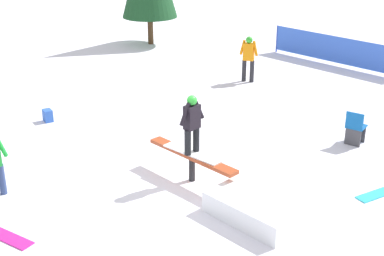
{
  "coord_description": "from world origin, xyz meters",
  "views": [
    {
      "loc": [
        -3.59,
        9.73,
        5.49
      ],
      "look_at": [
        0.0,
        0.0,
        1.24
      ],
      "focal_mm": 50.0,
      "sensor_mm": 36.0,
      "label": 1
    }
  ],
  "objects_px": {
    "loose_snowboard_cyan": "(382,192)",
    "loose_snowboard_magenta": "(5,236)",
    "main_rider_on_rail": "(192,126)",
    "folding_chair": "(355,129)",
    "bystander_orange": "(249,57)",
    "backpack_on_snow": "(48,116)",
    "rail_feature": "(192,158)"
  },
  "relations": [
    {
      "from": "bystander_orange",
      "to": "loose_snowboard_magenta",
      "type": "bearing_deg",
      "value": -98.28
    },
    {
      "from": "rail_feature",
      "to": "folding_chair",
      "type": "xyz_separation_m",
      "value": [
        -3.15,
        -3.26,
        -0.13
      ]
    },
    {
      "from": "loose_snowboard_magenta",
      "to": "folding_chair",
      "type": "bearing_deg",
      "value": 61.17
    },
    {
      "from": "bystander_orange",
      "to": "loose_snowboard_cyan",
      "type": "relative_size",
      "value": 1.23
    },
    {
      "from": "backpack_on_snow",
      "to": "bystander_orange",
      "type": "bearing_deg",
      "value": 89.93
    },
    {
      "from": "loose_snowboard_magenta",
      "to": "main_rider_on_rail",
      "type": "bearing_deg",
      "value": 64.85
    },
    {
      "from": "loose_snowboard_magenta",
      "to": "folding_chair",
      "type": "distance_m",
      "value": 8.56
    },
    {
      "from": "main_rider_on_rail",
      "to": "bystander_orange",
      "type": "bearing_deg",
      "value": -62.08
    },
    {
      "from": "main_rider_on_rail",
      "to": "loose_snowboard_cyan",
      "type": "distance_m",
      "value": 4.2
    },
    {
      "from": "bystander_orange",
      "to": "folding_chair",
      "type": "bearing_deg",
      "value": -46.51
    },
    {
      "from": "bystander_orange",
      "to": "loose_snowboard_cyan",
      "type": "bearing_deg",
      "value": -54.16
    },
    {
      "from": "bystander_orange",
      "to": "main_rider_on_rail",
      "type": "bearing_deg",
      "value": -83.68
    },
    {
      "from": "rail_feature",
      "to": "backpack_on_snow",
      "type": "bearing_deg",
      "value": 4.64
    },
    {
      "from": "main_rider_on_rail",
      "to": "loose_snowboard_magenta",
      "type": "bearing_deg",
      "value": 75.33
    },
    {
      "from": "loose_snowboard_cyan",
      "to": "backpack_on_snow",
      "type": "bearing_deg",
      "value": -56.94
    },
    {
      "from": "rail_feature",
      "to": "bystander_orange",
      "type": "bearing_deg",
      "value": -58.97
    },
    {
      "from": "bystander_orange",
      "to": "backpack_on_snow",
      "type": "bearing_deg",
      "value": -126.76
    },
    {
      "from": "folding_chair",
      "to": "backpack_on_snow",
      "type": "height_order",
      "value": "folding_chair"
    },
    {
      "from": "main_rider_on_rail",
      "to": "folding_chair",
      "type": "distance_m",
      "value": 4.62
    },
    {
      "from": "bystander_orange",
      "to": "rail_feature",
      "type": "bearing_deg",
      "value": -83.68
    },
    {
      "from": "folding_chair",
      "to": "backpack_on_snow",
      "type": "distance_m",
      "value": 8.26
    },
    {
      "from": "rail_feature",
      "to": "bystander_orange",
      "type": "height_order",
      "value": "bystander_orange"
    },
    {
      "from": "bystander_orange",
      "to": "loose_snowboard_cyan",
      "type": "height_order",
      "value": "bystander_orange"
    },
    {
      "from": "rail_feature",
      "to": "bystander_orange",
      "type": "distance_m",
      "value": 7.5
    },
    {
      "from": "loose_snowboard_cyan",
      "to": "loose_snowboard_magenta",
      "type": "height_order",
      "value": "same"
    },
    {
      "from": "loose_snowboard_magenta",
      "to": "folding_chair",
      "type": "height_order",
      "value": "folding_chair"
    },
    {
      "from": "loose_snowboard_cyan",
      "to": "loose_snowboard_magenta",
      "type": "xyz_separation_m",
      "value": [
        6.35,
        4.05,
        0.0
      ]
    },
    {
      "from": "rail_feature",
      "to": "backpack_on_snow",
      "type": "relative_size",
      "value": 6.83
    },
    {
      "from": "rail_feature",
      "to": "main_rider_on_rail",
      "type": "distance_m",
      "value": 0.74
    },
    {
      "from": "rail_feature",
      "to": "loose_snowboard_magenta",
      "type": "bearing_deg",
      "value": 78.44
    },
    {
      "from": "main_rider_on_rail",
      "to": "loose_snowboard_cyan",
      "type": "bearing_deg",
      "value": -145.42
    },
    {
      "from": "bystander_orange",
      "to": "folding_chair",
      "type": "relative_size",
      "value": 1.78
    }
  ]
}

